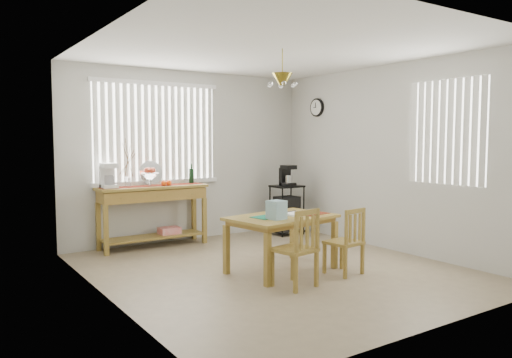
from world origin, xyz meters
TOP-DOWN VIEW (x-y plane):
  - ground at (0.00, 0.00)m, footprint 4.00×4.50m
  - room_shell at (0.00, 0.02)m, footprint 4.20×4.70m
  - sideboard at (-0.71, 2.01)m, footprint 1.58×0.45m
  - sideboard_items at (-0.98, 2.02)m, footprint 1.50×0.38m
  - wire_cart at (1.48, 1.70)m, footprint 0.47×0.38m
  - cart_items at (1.48, 1.71)m, footprint 0.19×0.23m
  - dining_table at (0.03, -0.09)m, footprint 1.34×0.97m
  - table_items at (-0.07, -0.22)m, footprint 1.00×0.44m
  - chair_left at (-0.22, -0.71)m, footprint 0.45×0.45m
  - chair_right at (0.56, -0.63)m, footprint 0.40×0.40m

SIDE VIEW (x-z plane):
  - ground at x=0.00m, z-range -0.01..0.00m
  - chair_right at x=0.56m, z-range -0.01..0.77m
  - chair_left at x=-0.22m, z-range -0.01..0.83m
  - wire_cart at x=1.48m, z-range 0.08..0.89m
  - dining_table at x=0.03m, z-range 0.25..0.91m
  - sideboard at x=-0.71m, z-range 0.22..1.11m
  - table_items at x=-0.07m, z-range 0.63..0.84m
  - cart_items at x=1.48m, z-range 0.79..1.13m
  - sideboard_items at x=-0.98m, z-range 0.69..1.37m
  - room_shell at x=0.00m, z-range 0.34..3.04m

